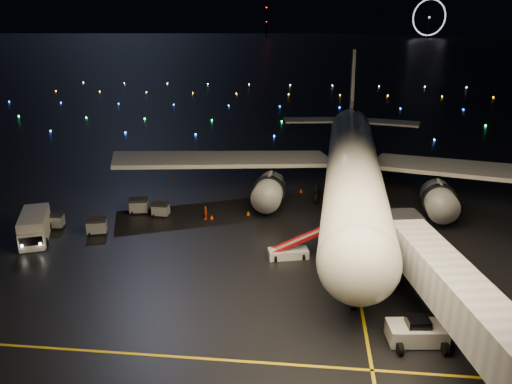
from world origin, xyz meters
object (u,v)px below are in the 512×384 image
baggage_cart_0 (161,209)px  baggage_cart_1 (139,206)px  airliner (354,133)px  crew_c (206,213)px  baggage_cart_2 (97,226)px  baggage_cart_3 (54,221)px  service_truck (35,226)px  pushback_tug (417,330)px  belt_loader (288,245)px

baggage_cart_0 → baggage_cart_1: size_ratio=0.89×
airliner → crew_c: airliner is taller
airliner → baggage_cart_2: size_ratio=29.93×
baggage_cart_1 → baggage_cart_3: (-8.16, -5.61, -0.06)m
baggage_cart_3 → crew_c: bearing=5.3°
crew_c → baggage_cart_0: baggage_cart_0 is taller
service_truck → baggage_cart_0: (11.57, 8.13, -0.69)m
service_truck → crew_c: bearing=1.8°
baggage_cart_3 → baggage_cart_1: bearing=24.9°
baggage_cart_0 → baggage_cart_2: 8.17m
airliner → pushback_tug: size_ratio=14.98×
airliner → belt_loader: 21.31m
airliner → baggage_cart_1: size_ratio=28.91×
pushback_tug → crew_c: 30.20m
pushback_tug → baggage_cart_2: size_ratio=2.00×
pushback_tug → belt_loader: 16.43m
pushback_tug → baggage_cart_1: pushback_tug is taller
belt_loader → service_truck: size_ratio=0.71×
baggage_cart_2 → pushback_tug: bearing=-44.5°
airliner → belt_loader: size_ratio=10.82×
crew_c → baggage_cart_3: size_ratio=0.80×
pushback_tug → baggage_cart_1: 37.30m
baggage_cart_2 → baggage_cart_1: bearing=52.3°
crew_c → baggage_cart_2: size_ratio=0.78×
pushback_tug → crew_c: bearing=126.1°
airliner → baggage_cart_1: airliner is taller
pushback_tug → service_truck: (-37.60, 14.58, 0.51)m
service_truck → baggage_cart_0: size_ratio=4.22×
baggage_cart_0 → baggage_cart_2: baggage_cart_2 is taller
crew_c → pushback_tug: bearing=36.7°
crew_c → baggage_cart_3: (-16.78, -4.45, 0.05)m
crew_c → baggage_cart_1: size_ratio=0.75×
crew_c → baggage_cart_2: 12.51m
service_truck → baggage_cart_0: bearing=12.8°
pushback_tug → crew_c: pushback_tug is taller
airliner → baggage_cart_2: (-29.01, -14.73, -8.07)m
belt_loader → baggage_cart_0: bearing=135.2°
pushback_tug → baggage_cart_0: (-26.04, 22.71, -0.18)m
pushback_tug → belt_loader: bearing=121.4°
baggage_cart_2 → airliner: bearing=10.3°
belt_loader → baggage_cart_0: 18.72m
belt_loader → baggage_cart_3: (-27.12, 4.84, -0.55)m
airliner → baggage_cart_1: (-26.42, -8.03, -8.04)m
crew_c → baggage_cart_3: baggage_cart_3 is taller
service_truck → baggage_cart_3: bearing=60.2°
pushback_tug → belt_loader: (-10.06, 12.98, 0.41)m
service_truck → baggage_cart_3: (0.43, 3.25, -0.65)m
airliner → crew_c: (-17.79, -9.19, -8.15)m
pushback_tug → baggage_cart_0: size_ratio=2.16×
airliner → service_truck: size_ratio=7.68×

